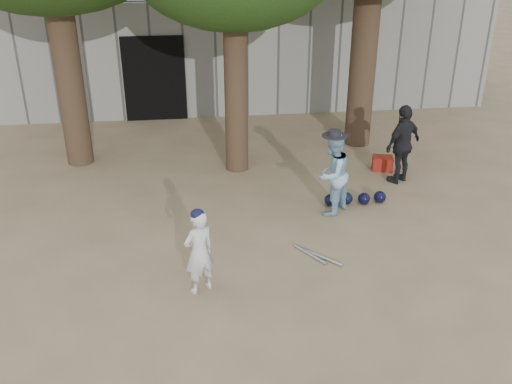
{
  "coord_description": "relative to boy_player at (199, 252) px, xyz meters",
  "views": [
    {
      "loc": [
        -0.43,
        -7.07,
        4.85
      ],
      "look_at": [
        0.6,
        1.0,
        0.95
      ],
      "focal_mm": 40.0,
      "sensor_mm": 36.0,
      "label": 1
    }
  ],
  "objects": [
    {
      "name": "ground",
      "position": [
        0.36,
        0.19,
        -0.64
      ],
      "size": [
        70.0,
        70.0,
        0.0
      ],
      "primitive_type": "plane",
      "color": "#937C5E",
      "rests_on": "ground"
    },
    {
      "name": "red_bag",
      "position": [
        4.03,
        3.92,
        -0.49
      ],
      "size": [
        0.49,
        0.41,
        0.3
      ],
      "primitive_type": "cube",
      "rotation": [
        0.0,
        0.0,
        -0.25
      ],
      "color": "maroon",
      "rests_on": "ground"
    },
    {
      "name": "spectator_dark",
      "position": [
        4.18,
        3.31,
        0.17
      ],
      "size": [
        1.01,
        0.83,
        1.61
      ],
      "primitive_type": "imported",
      "rotation": [
        0.0,
        0.0,
        3.69
      ],
      "color": "black",
      "rests_on": "ground"
    },
    {
      "name": "bat_pile",
      "position": [
        1.86,
        0.65,
        -0.61
      ],
      "size": [
        0.66,
        0.72,
        0.06
      ],
      "color": "#B2B1B8",
      "rests_on": "ground"
    },
    {
      "name": "boy_player",
      "position": [
        0.0,
        0.0,
        0.0
      ],
      "size": [
        0.55,
        0.49,
        1.27
      ],
      "primitive_type": "imported",
      "rotation": [
        0.0,
        0.0,
        3.64
      ],
      "color": "silver",
      "rests_on": "ground"
    },
    {
      "name": "helmet_row",
      "position": [
        2.99,
        2.41,
        -0.52
      ],
      "size": [
        1.19,
        0.29,
        0.23
      ],
      "color": "black",
      "rests_on": "ground"
    },
    {
      "name": "back_building",
      "position": [
        0.35,
        10.53,
        0.86
      ],
      "size": [
        16.0,
        5.24,
        3.0
      ],
      "color": "gray",
      "rests_on": "ground"
    },
    {
      "name": "spectator_blue",
      "position": [
        2.45,
        2.15,
        0.12
      ],
      "size": [
        0.93,
        0.92,
        1.51
      ],
      "primitive_type": "imported",
      "rotation": [
        0.0,
        0.0,
        3.92
      ],
      "color": "#8EBCDC",
      "rests_on": "ground"
    }
  ]
}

